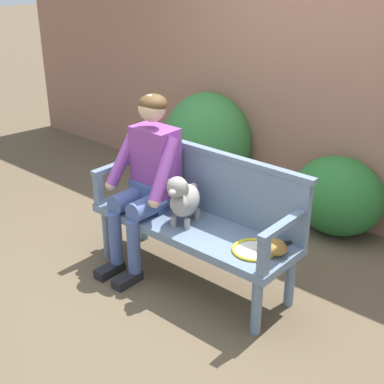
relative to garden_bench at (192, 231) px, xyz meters
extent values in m
plane|color=brown|center=(0.00, 0.00, -0.41)|extent=(40.00, 40.00, 0.00)
cube|color=#936651|center=(0.00, 1.73, 0.80)|extent=(8.00, 0.30, 2.42)
ellipsoid|color=#286B2D|center=(0.46, 1.39, -0.07)|extent=(0.81, 0.66, 0.69)
ellipsoid|color=#337538|center=(-0.98, 1.37, 0.09)|extent=(0.93, 0.84, 1.02)
ellipsoid|color=#1E5B23|center=(-0.94, 1.39, 0.07)|extent=(0.83, 0.56, 0.96)
cube|color=slate|center=(0.00, 0.00, 0.03)|extent=(1.60, 0.53, 0.06)
cylinder|color=slate|center=(-0.72, -0.20, -0.21)|extent=(0.07, 0.07, 0.42)
cylinder|color=slate|center=(0.72, -0.20, -0.21)|extent=(0.07, 0.07, 0.42)
cylinder|color=slate|center=(-0.72, 0.20, -0.21)|extent=(0.07, 0.07, 0.42)
cylinder|color=slate|center=(0.72, 0.20, -0.21)|extent=(0.07, 0.07, 0.42)
cube|color=slate|center=(0.00, 0.23, 0.29)|extent=(1.60, 0.05, 0.46)
cube|color=slate|center=(0.00, 0.23, 0.54)|extent=(1.64, 0.06, 0.04)
cube|color=slate|center=(-0.76, -0.22, 0.18)|extent=(0.06, 0.06, 0.24)
cube|color=slate|center=(-0.76, 0.00, 0.32)|extent=(0.06, 0.53, 0.04)
cube|color=slate|center=(0.76, -0.22, 0.18)|extent=(0.06, 0.06, 0.24)
cube|color=slate|center=(0.76, 0.00, 0.32)|extent=(0.06, 0.53, 0.04)
cube|color=black|center=(-0.52, -0.36, -0.38)|extent=(0.10, 0.24, 0.07)
cylinder|color=#475B93|center=(-0.52, -0.28, -0.13)|extent=(0.10, 0.10, 0.43)
cylinder|color=#475B93|center=(-0.52, -0.12, 0.14)|extent=(0.15, 0.33, 0.15)
cube|color=black|center=(-0.32, -0.36, -0.38)|extent=(0.10, 0.24, 0.07)
cylinder|color=#475B93|center=(-0.32, -0.28, -0.13)|extent=(0.10, 0.10, 0.43)
cylinder|color=#475B93|center=(-0.32, -0.12, 0.14)|extent=(0.15, 0.33, 0.15)
cube|color=#475B93|center=(-0.42, 0.05, 0.16)|extent=(0.32, 0.24, 0.20)
cube|color=#843D93|center=(-0.42, 0.07, 0.42)|extent=(0.34, 0.22, 0.52)
cylinder|color=#843D93|center=(-0.63, -0.06, 0.44)|extent=(0.14, 0.34, 0.45)
sphere|color=#DBB28E|center=(-0.65, -0.18, 0.24)|extent=(0.09, 0.09, 0.09)
cylinder|color=#843D93|center=(-0.21, -0.06, 0.44)|extent=(0.14, 0.34, 0.45)
sphere|color=#DBB28E|center=(-0.19, -0.18, 0.24)|extent=(0.09, 0.09, 0.09)
sphere|color=#DBB28E|center=(-0.42, 0.05, 0.83)|extent=(0.20, 0.20, 0.20)
ellipsoid|color=#51381E|center=(-0.42, 0.06, 0.86)|extent=(0.21, 0.21, 0.14)
cylinder|color=gray|center=(-0.07, -0.12, 0.10)|extent=(0.04, 0.04, 0.08)
cylinder|color=gray|center=(0.03, -0.09, 0.10)|extent=(0.04, 0.04, 0.08)
cylinder|color=gray|center=(-0.12, 0.05, 0.10)|extent=(0.04, 0.04, 0.08)
cylinder|color=gray|center=(-0.02, 0.08, 0.10)|extent=(0.04, 0.04, 0.08)
ellipsoid|color=gray|center=(-0.05, -0.02, 0.24)|extent=(0.27, 0.33, 0.23)
sphere|color=gray|center=(-0.02, -0.11, 0.26)|extent=(0.13, 0.13, 0.13)
sphere|color=gray|center=(-0.01, -0.14, 0.40)|extent=(0.14, 0.14, 0.14)
ellipsoid|color=gray|center=(0.01, -0.20, 0.38)|extent=(0.08, 0.10, 0.05)
ellipsoid|color=gray|center=(-0.07, -0.15, 0.39)|extent=(0.05, 0.05, 0.11)
ellipsoid|color=gray|center=(0.04, -0.11, 0.39)|extent=(0.05, 0.05, 0.11)
sphere|color=gray|center=(-0.09, 0.11, 0.28)|extent=(0.07, 0.07, 0.07)
torus|color=yellow|center=(0.56, -0.03, 0.07)|extent=(0.40, 0.40, 0.02)
cylinder|color=silver|center=(0.56, -0.03, 0.07)|extent=(0.25, 0.25, 0.00)
cube|color=yellow|center=(0.64, 0.11, 0.08)|extent=(0.07, 0.08, 0.02)
cylinder|color=black|center=(0.71, 0.24, 0.08)|extent=(0.13, 0.21, 0.03)
ellipsoid|color=#9E6B2D|center=(0.66, 0.04, 0.11)|extent=(0.26, 0.23, 0.09)
camera|label=1|loc=(2.24, -2.59, 1.88)|focal=50.03mm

